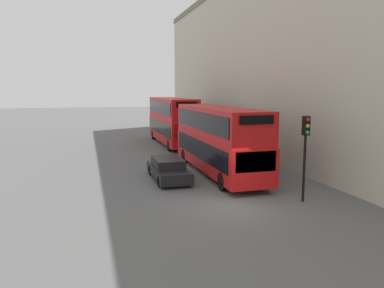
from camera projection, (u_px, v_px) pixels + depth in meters
ground_plane at (234, 207)px, 17.17m from camera, size 200.00×200.00×0.00m
building_facade at (373, 32)px, 17.87m from camera, size 1.10×80.00×15.46m
bus_leading at (218, 137)px, 23.65m from camera, size 2.59×11.20×4.23m
bus_second_in_queue at (172, 119)px, 36.36m from camera, size 2.59×11.39×4.48m
car_dark_sedan at (168, 168)px, 22.26m from camera, size 1.82×4.79×1.28m
traffic_light at (306, 141)px, 17.54m from camera, size 0.30×0.36×4.11m
pedestrian at (201, 138)px, 35.14m from camera, size 0.36×0.36×1.69m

